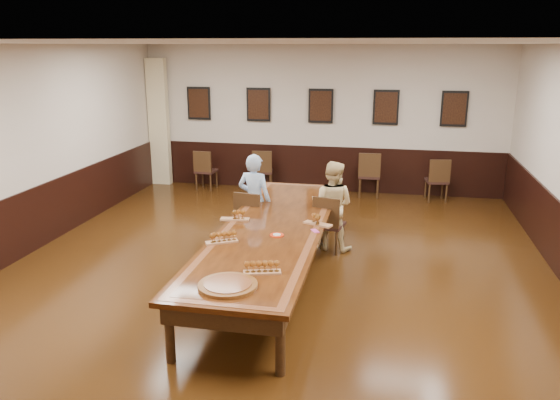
% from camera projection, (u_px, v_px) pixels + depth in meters
% --- Properties ---
extents(floor, '(8.00, 10.00, 0.02)m').
position_uv_depth(floor, '(273.00, 278.00, 7.76)').
color(floor, black).
rests_on(floor, ground).
extents(ceiling, '(8.00, 10.00, 0.02)m').
position_uv_depth(ceiling, '(272.00, 42.00, 6.88)').
color(ceiling, white).
rests_on(ceiling, floor).
extents(wall_back, '(8.00, 0.02, 3.20)m').
position_uv_depth(wall_back, '(321.00, 119.00, 12.04)').
color(wall_back, beige).
rests_on(wall_back, floor).
extents(wall_front, '(8.00, 0.02, 3.20)m').
position_uv_depth(wall_front, '(48.00, 389.00, 2.60)').
color(wall_front, beige).
rests_on(wall_front, floor).
extents(wall_left, '(0.02, 10.00, 3.20)m').
position_uv_depth(wall_left, '(9.00, 155.00, 8.09)').
color(wall_left, beige).
rests_on(wall_left, floor).
extents(chair_man, '(0.52, 0.55, 0.95)m').
position_uv_depth(chair_man, '(252.00, 219.00, 8.80)').
color(chair_man, black).
rests_on(chair_man, floor).
extents(chair_woman, '(0.52, 0.55, 0.92)m').
position_uv_depth(chair_woman, '(330.00, 223.00, 8.66)').
color(chair_woman, black).
rests_on(chair_woman, floor).
extents(spare_chair_a, '(0.46, 0.50, 0.91)m').
position_uv_depth(spare_chair_a, '(206.00, 170.00, 12.39)').
color(spare_chair_a, black).
rests_on(spare_chair_a, floor).
extents(spare_chair_b, '(0.50, 0.54, 0.94)m').
position_uv_depth(spare_chair_b, '(263.00, 170.00, 12.30)').
color(spare_chair_b, black).
rests_on(spare_chair_b, floor).
extents(spare_chair_c, '(0.47, 0.51, 0.99)m').
position_uv_depth(spare_chair_c, '(369.00, 174.00, 11.78)').
color(spare_chair_c, black).
rests_on(spare_chair_c, floor).
extents(spare_chair_d, '(0.50, 0.53, 0.92)m').
position_uv_depth(spare_chair_d, '(437.00, 179.00, 11.45)').
color(spare_chair_d, black).
rests_on(spare_chair_d, floor).
extents(person_man, '(0.61, 0.45, 1.52)m').
position_uv_depth(person_man, '(254.00, 200.00, 8.81)').
color(person_man, '#538BD1').
rests_on(person_man, floor).
extents(person_woman, '(0.81, 0.69, 1.44)m').
position_uv_depth(person_woman, '(332.00, 206.00, 8.67)').
color(person_woman, beige).
rests_on(person_woman, floor).
extents(pink_phone, '(0.14, 0.16, 0.01)m').
position_uv_depth(pink_phone, '(315.00, 231.00, 7.37)').
color(pink_phone, '#DC49A9').
rests_on(pink_phone, conference_table).
extents(curtain, '(0.45, 0.18, 2.90)m').
position_uv_depth(curtain, '(159.00, 123.00, 12.63)').
color(curtain, beige).
rests_on(curtain, floor).
extents(wainscoting, '(8.00, 10.00, 1.00)m').
position_uv_depth(wainscoting, '(273.00, 244.00, 7.62)').
color(wainscoting, black).
rests_on(wainscoting, floor).
extents(conference_table, '(1.40, 5.00, 0.76)m').
position_uv_depth(conference_table, '(273.00, 236.00, 7.59)').
color(conference_table, black).
rests_on(conference_table, floor).
extents(posters, '(6.14, 0.04, 0.74)m').
position_uv_depth(posters, '(321.00, 106.00, 11.89)').
color(posters, black).
rests_on(posters, wall_back).
extents(flight_a, '(0.43, 0.18, 0.16)m').
position_uv_depth(flight_a, '(236.00, 215.00, 7.83)').
color(flight_a, '#9E6842').
rests_on(flight_a, conference_table).
extents(flight_b, '(0.43, 0.26, 0.15)m').
position_uv_depth(flight_b, '(317.00, 220.00, 7.62)').
color(flight_b, '#9E6842').
rests_on(flight_b, conference_table).
extents(flight_c, '(0.42, 0.31, 0.15)m').
position_uv_depth(flight_c, '(222.00, 238.00, 6.92)').
color(flight_c, '#9E6842').
rests_on(flight_c, conference_table).
extents(flight_d, '(0.43, 0.24, 0.16)m').
position_uv_depth(flight_d, '(262.00, 268.00, 5.99)').
color(flight_d, '#9E6842').
rests_on(flight_d, conference_table).
extents(red_plate_grp, '(0.19, 0.19, 0.02)m').
position_uv_depth(red_plate_grp, '(277.00, 235.00, 7.19)').
color(red_plate_grp, red).
rests_on(red_plate_grp, conference_table).
extents(carved_platter, '(0.79, 0.79, 0.05)m').
position_uv_depth(carved_platter, '(228.00, 285.00, 5.66)').
color(carved_platter, '#532C10').
rests_on(carved_platter, conference_table).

